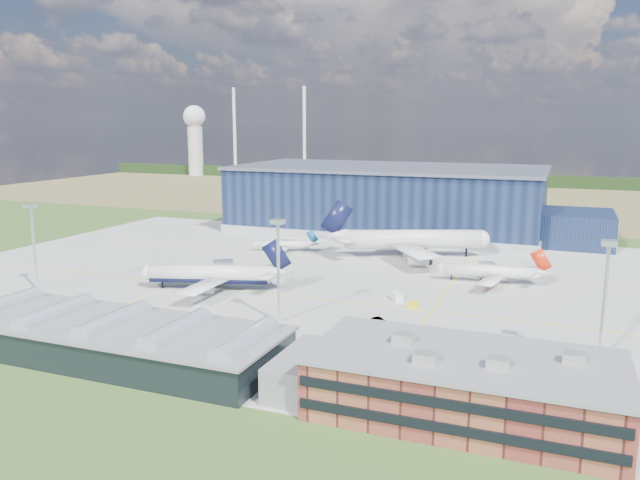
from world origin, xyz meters
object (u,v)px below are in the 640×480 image
(hangar, at_px, (395,202))
(gse_van_a, at_px, (216,272))
(light_mast_east, at_px, (606,282))
(light_mast_west, at_px, (33,233))
(airliner_red, at_px, (488,265))
(airliner_navy, at_px, (209,265))
(airliner_regional, at_px, (283,241))
(ops_building, at_px, (464,385))
(car_a, at_px, (390,368))
(airliner_widebody, at_px, (413,229))
(airstair, at_px, (241,337))
(gse_tug_a, at_px, (207,285))
(gse_tug_b, at_px, (413,305))
(light_mast_center, at_px, (278,254))
(gse_van_b, at_px, (397,297))
(car_b, at_px, (379,320))
(gse_van_c, at_px, (254,330))

(hangar, xyz_separation_m, gse_van_a, (-27.52, -93.72, -10.42))
(hangar, height_order, light_mast_east, hangar)
(light_mast_west, height_order, airliner_red, light_mast_west)
(airliner_navy, relative_size, airliner_regional, 1.81)
(ops_building, height_order, car_a, ops_building)
(airliner_widebody, bearing_deg, gse_van_a, -157.03)
(airliner_regional, bearing_deg, gse_van_a, 67.21)
(light_mast_east, distance_m, airstair, 69.06)
(hangar, relative_size, airstair, 27.92)
(light_mast_east, xyz_separation_m, gse_van_a, (-99.71, 31.08, -14.23))
(gse_tug_a, bearing_deg, gse_tug_b, 8.54)
(light_mast_center, xyz_separation_m, gse_van_b, (20.01, 25.85, -14.44))
(airliner_regional, relative_size, car_b, 6.11)
(gse_van_b, relative_size, car_b, 1.16)
(airliner_navy, bearing_deg, hangar, -118.15)
(ops_building, xyz_separation_m, gse_van_a, (-79.71, 61.09, -3.60))
(gse_van_b, relative_size, gse_van_c, 0.85)
(airliner_red, height_order, gse_van_a, airliner_red)
(gse_van_a, xyz_separation_m, car_b, (55.51, -23.67, -0.58))
(ops_building, bearing_deg, car_b, 122.89)
(gse_tug_a, height_order, airstair, airstair)
(light_mast_center, distance_m, airstair, 21.12)
(gse_tug_a, height_order, gse_van_b, gse_van_b)
(airliner_regional, bearing_deg, car_a, 106.93)
(light_mast_east, xyz_separation_m, airliner_red, (-26.31, 52.00, -10.37))
(ops_building, xyz_separation_m, gse_van_c, (-45.89, 19.79, -3.57))
(gse_tug_b, height_order, gse_van_a, gse_van_a)
(light_mast_west, distance_m, airstair, 72.39)
(light_mast_west, relative_size, car_a, 7.37)
(hangar, height_order, airliner_regional, hangar)
(airliner_widebody, height_order, car_b, airliner_widebody)
(light_mast_center, relative_size, airliner_red, 0.74)
(gse_van_b, bearing_deg, gse_van_c, -152.12)
(airliner_navy, relative_size, gse_van_b, 9.53)
(airliner_regional, xyz_separation_m, car_b, (52.37, -62.59, -3.10))
(airliner_red, relative_size, airliner_regional, 1.36)
(airliner_navy, bearing_deg, gse_van_b, 172.42)
(light_mast_center, distance_m, gse_van_c, 17.52)
(airliner_regional, bearing_deg, gse_tug_b, 121.27)
(gse_tug_a, bearing_deg, light_mast_center, -26.04)
(airstair, bearing_deg, gse_van_a, 110.60)
(airliner_regional, relative_size, gse_van_b, 5.28)
(light_mast_west, relative_size, airliner_navy, 0.56)
(gse_tug_b, bearing_deg, airliner_widebody, 117.37)
(airstair, bearing_deg, gse_van_c, 76.08)
(light_mast_east, bearing_deg, gse_tug_b, 151.73)
(gse_tug_b, bearing_deg, hangar, 121.13)
(car_b, bearing_deg, airliner_widebody, 31.90)
(airstair, xyz_separation_m, car_b, (21.56, 23.41, -1.05))
(gse_tug_b, xyz_separation_m, airstair, (-26.00, -37.38, 0.99))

